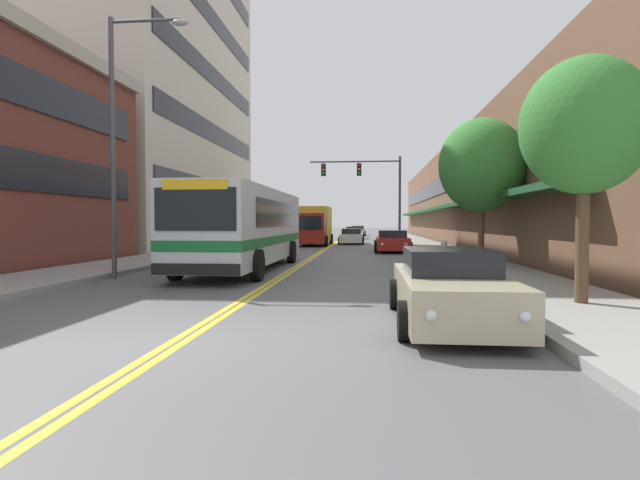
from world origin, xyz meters
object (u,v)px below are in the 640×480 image
car_navy_parked_left_near (256,241)px  street_lamp_left_near (123,124)px  car_champagne_moving_third (354,233)px  fire_hydrant (444,252)px  car_charcoal_parked_left_far (276,237)px  car_silver_moving_lead (358,231)px  city_bus (246,225)px  car_white_moving_second (352,237)px  car_beige_parked_right_foreground (449,288)px  traffic_signal_mast (369,182)px  street_tree_right_near (584,127)px  car_red_parked_right_mid (392,242)px  box_truck (314,225)px  street_tree_right_mid (482,165)px

car_navy_parked_left_near → street_lamp_left_near: street_lamp_left_near is taller
car_champagne_moving_third → fire_hydrant: car_champagne_moving_third is taller
car_charcoal_parked_left_far → car_silver_moving_lead: car_charcoal_parked_left_far is taller
car_champagne_moving_third → fire_hydrant: (4.65, -34.59, 0.03)m
city_bus → car_white_moving_second: city_bus is taller
car_beige_parked_right_foreground → traffic_signal_mast: 28.75m
car_white_moving_second → street_tree_right_near: 32.00m
car_beige_parked_right_foreground → traffic_signal_mast: (-1.44, 28.41, 4.18)m
car_beige_parked_right_foreground → car_red_parked_right_mid: (-0.02, 21.47, 0.01)m
street_tree_right_near → car_navy_parked_left_near: bearing=119.0°
fire_hydrant → car_navy_parked_left_near: bearing=132.7°
car_navy_parked_left_near → fire_hydrant: bearing=-47.3°
city_bus → car_charcoal_parked_left_far: size_ratio=2.43×
car_red_parked_right_mid → car_silver_moving_lead: 36.52m
car_charcoal_parked_left_far → box_truck: size_ratio=0.64×
city_bus → car_red_parked_right_mid: size_ratio=2.62×
car_silver_moving_lead → fire_hydrant: bearing=-84.5°
car_navy_parked_left_near → street_lamp_left_near: bearing=-92.0°
car_champagne_moving_third → street_tree_right_near: size_ratio=0.86×
car_silver_moving_lead → car_champagne_moving_third: bearing=-90.7°
city_bus → car_beige_parked_right_foreground: 11.72m
fire_hydrant → street_lamp_left_near: bearing=-154.3°
street_lamp_left_near → street_tree_right_near: 13.11m
car_red_parked_right_mid → car_silver_moving_lead: size_ratio=0.93×
car_beige_parked_right_foreground → car_red_parked_right_mid: car_beige_parked_right_foreground is taller
car_white_moving_second → street_tree_right_mid: (6.04, -21.03, 3.55)m
car_navy_parked_left_near → car_champagne_moving_third: (5.67, 23.40, -0.01)m
car_navy_parked_left_near → car_silver_moving_lead: car_silver_moving_lead is taller
city_bus → traffic_signal_mast: 19.38m
car_beige_parked_right_foreground → city_bus: bearing=122.1°
city_bus → box_truck: (0.43, 20.46, -0.17)m
car_navy_parked_left_near → car_white_moving_second: bearing=60.4°
car_silver_moving_lead → car_champagne_moving_third: size_ratio=1.08×
city_bus → car_navy_parked_left_near: 13.02m
car_champagne_moving_third → street_tree_right_near: bearing=-82.3°
street_tree_right_near → street_tree_right_mid: size_ratio=0.85×
car_champagne_moving_third → box_truck: box_truck is taller
car_navy_parked_left_near → traffic_signal_mast: 10.21m
traffic_signal_mast → street_lamp_left_near: size_ratio=0.82×
street_tree_right_mid → street_lamp_left_near: bearing=-155.6°
car_champagne_moving_third → traffic_signal_mast: size_ratio=0.64×
city_bus → box_truck: 20.47m
car_red_parked_right_mid → street_tree_right_near: size_ratio=0.86×
car_beige_parked_right_foreground → traffic_signal_mast: size_ratio=0.70×
car_white_moving_second → traffic_signal_mast: (1.45, -4.45, 4.21)m
car_beige_parked_right_foreground → car_champagne_moving_third: bearing=93.8°
street_lamp_left_near → car_champagne_moving_third: bearing=81.1°
car_white_moving_second → car_beige_parked_right_foreground: bearing=-85.0°
traffic_signal_mast → fire_hydrant: 17.76m
car_red_parked_right_mid → street_tree_right_near: street_tree_right_near is taller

